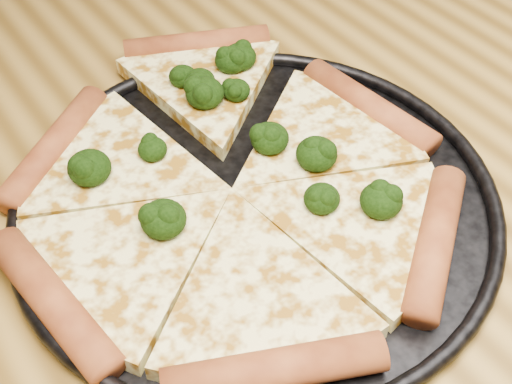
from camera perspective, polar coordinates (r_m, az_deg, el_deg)
dining_table at (r=0.61m, az=1.94°, el=-7.98°), size 1.20×0.90×0.75m
pizza_pan at (r=0.54m, az=-0.00°, el=-0.60°), size 0.39×0.39×0.02m
pizza at (r=0.54m, az=-2.14°, el=0.67°), size 0.36×0.41×0.03m
broccoli_florets at (r=0.57m, az=-2.19°, el=5.12°), size 0.21×0.25×0.03m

